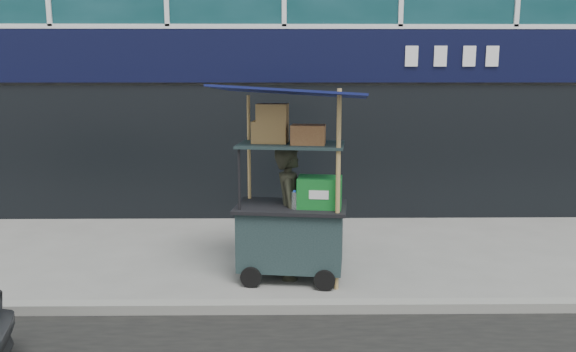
{
  "coord_description": "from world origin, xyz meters",
  "views": [
    {
      "loc": [
        -0.06,
        -6.05,
        2.62
      ],
      "look_at": [
        0.03,
        1.2,
        1.28
      ],
      "focal_mm": 35.0,
      "sensor_mm": 36.0,
      "label": 1
    }
  ],
  "objects": [
    {
      "name": "curb",
      "position": [
        0.0,
        -0.2,
        0.06
      ],
      "size": [
        80.0,
        0.18,
        0.12
      ],
      "primitive_type": "cube",
      "color": "gray",
      "rests_on": "ground"
    },
    {
      "name": "vendor_cart",
      "position": [
        0.09,
        0.86,
        0.88
      ],
      "size": [
        1.99,
        1.53,
        2.5
      ],
      "rotation": [
        0.0,
        0.0,
        -0.13
      ],
      "color": "#172828",
      "rests_on": "ground"
    },
    {
      "name": "vendor_man",
      "position": [
        0.06,
        0.94,
        0.86
      ],
      "size": [
        0.46,
        0.66,
        1.72
      ],
      "primitive_type": "imported",
      "rotation": [
        0.0,
        0.0,
        1.5
      ],
      "color": "black",
      "rests_on": "ground"
    },
    {
      "name": "ground",
      "position": [
        0.0,
        0.0,
        0.0
      ],
      "size": [
        80.0,
        80.0,
        0.0
      ],
      "primitive_type": "plane",
      "color": "slate",
      "rests_on": "ground"
    }
  ]
}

